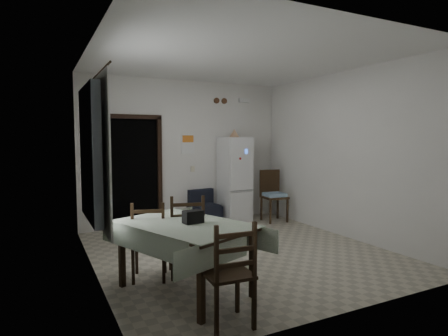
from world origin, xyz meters
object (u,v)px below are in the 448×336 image
object	(u,v)px
dining_table	(185,258)
dining_chair_far_right	(186,234)
fridge	(235,179)
dining_chair_far_left	(149,240)
navy_seat	(205,207)
corner_chair	(274,196)
dining_chair_near_head	(228,272)

from	to	relation	value
dining_table	dining_chair_far_right	bearing A→B (deg)	46.18
fridge	dining_chair_far_left	distance (m)	3.48
navy_seat	dining_chair_far_left	size ratio (longest dim) A/B	0.70
corner_chair	dining_chair_far_right	size ratio (longest dim) A/B	1.03
navy_seat	dining_table	world-z (taller)	dining_table
dining_chair_far_left	dining_chair_near_head	xyz separation A→B (m)	(0.33, -1.45, 0.01)
navy_seat	dining_chair_near_head	bearing A→B (deg)	-118.69
dining_chair_near_head	corner_chair	bearing A→B (deg)	-125.63
fridge	dining_table	distance (m)	3.76
corner_chair	dining_chair_far_left	world-z (taller)	corner_chair
fridge	dining_chair_far_left	world-z (taller)	fridge
dining_table	dining_chair_near_head	bearing A→B (deg)	-105.80
fridge	dining_chair_near_head	xyz separation A→B (m)	(-2.16, -3.85, -0.38)
dining_chair_far_left	corner_chair	bearing A→B (deg)	-128.19
navy_seat	dining_chair_near_head	size ratio (longest dim) A/B	0.69
fridge	dining_chair_far_right	bearing A→B (deg)	-131.75
dining_table	dining_chair_far_left	distance (m)	0.63
dining_chair_far_right	dining_table	bearing A→B (deg)	82.48
dining_table	dining_chair_far_right	size ratio (longest dim) A/B	1.46
navy_seat	dining_chair_far_right	distance (m)	2.81
navy_seat	dining_chair_far_left	xyz separation A→B (m)	(-1.80, -2.40, 0.15)
fridge	dining_table	xyz separation A→B (m)	(-2.24, -2.97, -0.48)
navy_seat	corner_chair	world-z (taller)	corner_chair
navy_seat	dining_table	distance (m)	3.36
navy_seat	dining_chair_near_head	xyz separation A→B (m)	(-1.47, -3.85, 0.16)
fridge	dining_chair_far_right	world-z (taller)	fridge
fridge	navy_seat	distance (m)	0.87
dining_chair_far_right	fridge	bearing A→B (deg)	-114.68
fridge	dining_chair_far_left	bearing A→B (deg)	-138.31
dining_chair_far_left	navy_seat	bearing A→B (deg)	-106.71
dining_chair_far_right	dining_chair_near_head	xyz separation A→B (m)	(-0.12, -1.39, -0.02)
fridge	dining_table	bearing A→B (deg)	-129.24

